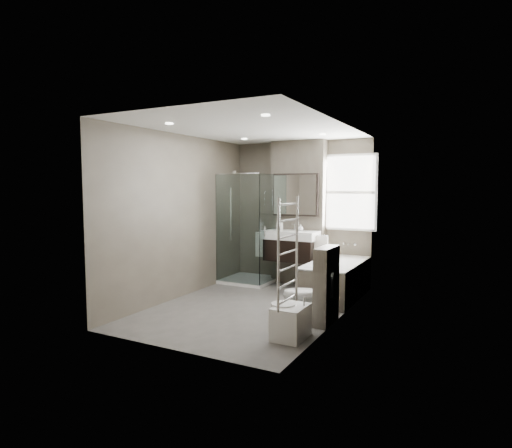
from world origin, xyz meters
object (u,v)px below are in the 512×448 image
Objects in this scene: bathtub at (336,278)px; bidet at (290,321)px; toilet at (308,296)px; vanity at (291,245)px.

bidet is (0.09, -2.07, -0.11)m from bathtub.
bathtub is 2.35× the size of toilet.
bathtub is 3.19× the size of bidet.
bidet is at bearing -10.43° from toilet.
vanity is 1.89× the size of bidet.
bidet is (0.04, -0.69, -0.14)m from toilet.
toilet reaches higher than bathtub.
toilet reaches higher than bidet.
vanity is 0.59× the size of bathtub.
toilet is at bearing -88.13° from bathtub.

